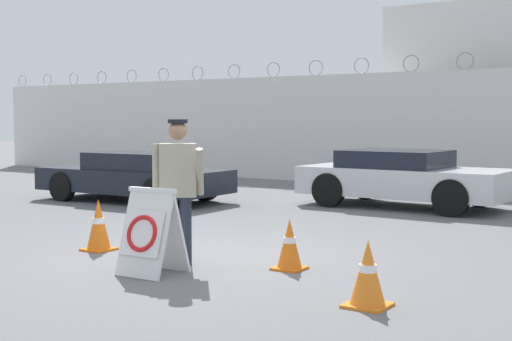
# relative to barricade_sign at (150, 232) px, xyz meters

# --- Properties ---
(ground_plane) EXTENTS (90.00, 90.00, 0.00)m
(ground_plane) POSITION_rel_barricade_sign_xyz_m (-0.10, 1.08, -0.51)
(ground_plane) COLOR slate
(perimeter_wall) EXTENTS (36.00, 0.30, 3.58)m
(perimeter_wall) POSITION_rel_barricade_sign_xyz_m (-0.10, 12.23, 1.06)
(perimeter_wall) COLOR silver
(perimeter_wall) RESTS_ON ground_plane
(barricade_sign) EXTENTS (0.69, 0.67, 1.04)m
(barricade_sign) POSITION_rel_barricade_sign_xyz_m (0.00, 0.00, 0.00)
(barricade_sign) COLOR white
(barricade_sign) RESTS_ON ground_plane
(security_guard) EXTENTS (0.69, 0.47, 1.84)m
(security_guard) POSITION_rel_barricade_sign_xyz_m (-0.06, 0.59, 0.53)
(security_guard) COLOR #232838
(security_guard) RESTS_ON ground_plane
(traffic_cone_near) EXTENTS (0.41, 0.41, 0.66)m
(traffic_cone_near) POSITION_rel_barricade_sign_xyz_m (2.77, 0.08, -0.19)
(traffic_cone_near) COLOR orange
(traffic_cone_near) RESTS_ON ground_plane
(traffic_cone_mid) EXTENTS (0.36, 0.36, 0.63)m
(traffic_cone_mid) POSITION_rel_barricade_sign_xyz_m (1.24, 1.15, -0.20)
(traffic_cone_mid) COLOR orange
(traffic_cone_mid) RESTS_ON ground_plane
(traffic_cone_far) EXTENTS (0.39, 0.39, 0.73)m
(traffic_cone_far) POSITION_rel_barricade_sign_xyz_m (-1.66, 0.77, -0.15)
(traffic_cone_far) COLOR orange
(traffic_cone_far) RESTS_ON ground_plane
(parked_car_front_coupe) EXTENTS (4.44, 2.04, 1.11)m
(parked_car_front_coupe) POSITION_rel_barricade_sign_xyz_m (-5.39, 5.51, 0.06)
(parked_car_front_coupe) COLOR black
(parked_car_front_coupe) RESTS_ON ground_plane
(parked_car_rear_sedan) EXTENTS (4.30, 2.05, 1.19)m
(parked_car_rear_sedan) POSITION_rel_barricade_sign_xyz_m (0.02, 7.82, 0.11)
(parked_car_rear_sedan) COLOR black
(parked_car_rear_sedan) RESTS_ON ground_plane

